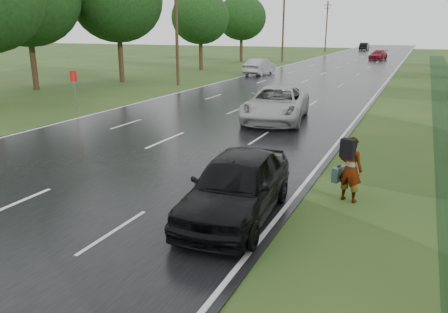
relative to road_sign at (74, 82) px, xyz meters
name	(u,v)px	position (x,y,z in m)	size (l,w,h in m)	color
ground	(7,209)	(8.50, -12.00, -1.64)	(220.00, 220.00, 0.00)	#254217
road	(333,70)	(8.50, 33.00, -1.62)	(14.00, 180.00, 0.04)	black
edge_stripe_east	(394,72)	(15.25, 33.00, -1.60)	(0.12, 180.00, 0.01)	silver
edge_stripe_west	(277,68)	(1.75, 33.00, -1.60)	(0.12, 180.00, 0.01)	silver
center_line	(333,70)	(8.50, 33.00, -1.60)	(0.12, 180.00, 0.01)	silver
road_sign	(74,82)	(0.00, 0.00, 0.00)	(0.50, 0.06, 2.30)	slate
utility_pole_mid	(176,21)	(-0.70, 13.00, 3.55)	(1.60, 0.26, 10.00)	#321D14
utility_pole_far	(283,25)	(-0.70, 43.00, 3.55)	(1.60, 0.26, 10.00)	#321D14
utility_pole_distant	(327,26)	(-0.70, 73.00, 3.55)	(1.60, 0.26, 10.00)	#321D14
tree_west_c	(117,1)	(-6.50, 13.00, 5.27)	(7.80, 7.80, 10.43)	#321D14
tree_west_d	(200,18)	(-5.70, 27.00, 4.18)	(6.60, 6.60, 8.80)	#321D14
tree_west_f	(242,18)	(-6.30, 41.00, 4.49)	(7.00, 7.00, 9.29)	#321D14
pedestrian	(350,168)	(16.64, -7.69, -0.70)	(0.88, 0.89, 1.82)	#A5998C
white_pickup	(276,104)	(11.50, 1.90, -0.74)	(2.86, 6.19, 1.72)	#B9B9B9
dark_sedan	(237,185)	(14.27, -10.00, -0.78)	(1.95, 4.84, 1.65)	black
silver_sedan	(260,67)	(2.70, 23.88, -0.79)	(1.72, 4.93, 1.62)	gray
far_car_red	(378,55)	(11.56, 53.30, -0.90)	(1.98, 4.87, 1.41)	maroon
far_car_dark	(364,46)	(5.51, 85.39, -0.79)	(1.72, 4.93, 1.62)	black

